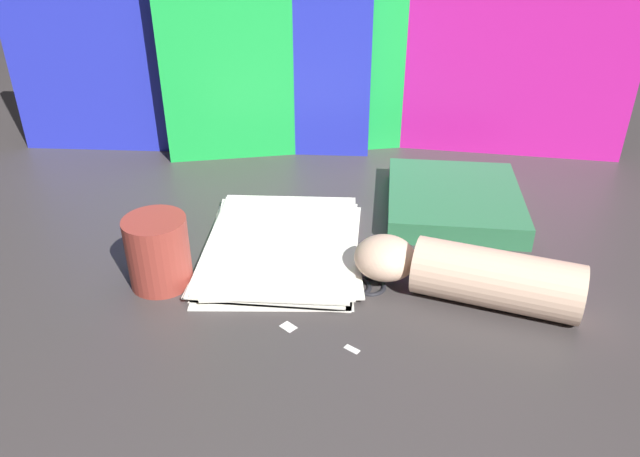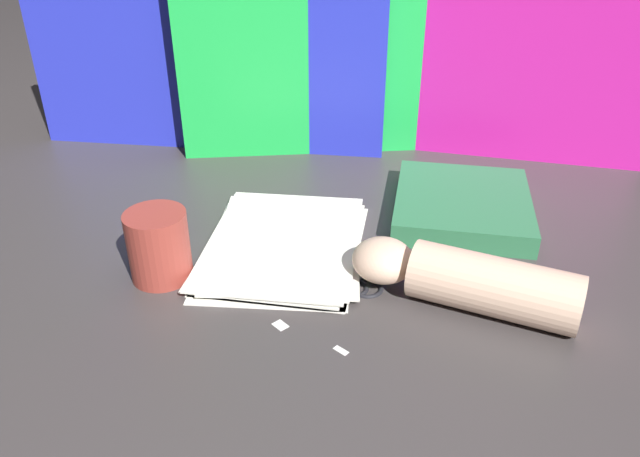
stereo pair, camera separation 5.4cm
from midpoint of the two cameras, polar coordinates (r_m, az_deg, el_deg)
name	(u,v)px [view 1 (the left image)]	position (r m, az deg, el deg)	size (l,w,h in m)	color
ground_plane	(328,268)	(0.91, -1.00, -3.69)	(6.00, 6.00, 0.00)	#3D3838
backdrop_panel_left	(186,57)	(1.27, -13.36, 14.98)	(0.71, 0.06, 0.38)	#2833D1
backdrop_panel_center	(330,60)	(1.24, -0.41, 15.10)	(0.63, 0.13, 0.37)	green
backdrop_panel_right	(490,44)	(1.26, 14.08, 16.08)	(0.55, 0.11, 0.44)	#D81E9E
paper_stack	(282,245)	(0.95, -5.17, -1.59)	(0.25, 0.31, 0.02)	white
book_closed	(454,200)	(1.08, 10.72, 2.52)	(0.24, 0.27, 0.04)	#2D7247
scissors	(361,274)	(0.89, 2.01, -4.26)	(0.09, 0.15, 0.01)	silver
hand_forearm	(468,274)	(0.85, 11.64, -4.11)	(0.31, 0.18, 0.08)	beige
paper_scrap_near	(352,349)	(0.77, 0.88, -11.00)	(0.02, 0.02, 0.00)	white
paper_scrap_mid	(288,327)	(0.81, -4.88, -8.97)	(0.02, 0.02, 0.00)	white
mug	(158,252)	(0.89, -16.28, -2.09)	(0.09, 0.09, 0.10)	#99382D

